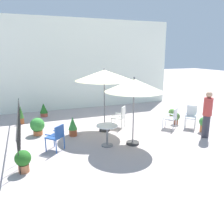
# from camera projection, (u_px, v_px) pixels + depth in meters

# --- Properties ---
(ground_plane) EXTENTS (60.00, 60.00, 0.00)m
(ground_plane) POSITION_uv_depth(u_px,v_px,m) (111.00, 128.00, 9.60)
(ground_plane) COLOR #B5A6A2
(villa_facade) EXTENTS (10.34, 0.30, 4.87)m
(villa_facade) POSITION_uv_depth(u_px,v_px,m) (84.00, 65.00, 12.79)
(villa_facade) COLOR white
(villa_facade) RESTS_ON ground
(terrace_railing) EXTENTS (0.03, 5.68, 1.01)m
(terrace_railing) POSITION_uv_depth(u_px,v_px,m) (19.00, 122.00, 8.19)
(terrace_railing) COLOR black
(terrace_railing) RESTS_ON ground
(patio_umbrella_0) EXTENTS (1.94, 1.94, 2.32)m
(patio_umbrella_0) POSITION_uv_depth(u_px,v_px,m) (134.00, 86.00, 7.44)
(patio_umbrella_0) COLOR #2D2D2D
(patio_umbrella_0) RESTS_ON ground
(patio_umbrella_1) EXTENTS (2.24, 2.24, 2.50)m
(patio_umbrella_1) POSITION_uv_depth(u_px,v_px,m) (104.00, 76.00, 8.76)
(patio_umbrella_1) COLOR #2D2D2D
(patio_umbrella_1) RESTS_ON ground
(cafe_table_0) EXTENTS (0.72, 0.72, 0.72)m
(cafe_table_0) POSITION_uv_depth(u_px,v_px,m) (107.00, 132.00, 7.69)
(cafe_table_0) COLOR white
(cafe_table_0) RESTS_ON ground
(patio_chair_0) EXTENTS (0.65, 0.65, 0.86)m
(patio_chair_0) POSITION_uv_depth(u_px,v_px,m) (172.00, 117.00, 9.47)
(patio_chair_0) COLOR white
(patio_chair_0) RESTS_ON ground
(patio_chair_1) EXTENTS (0.64, 0.64, 0.86)m
(patio_chair_1) POSITION_uv_depth(u_px,v_px,m) (56.00, 136.00, 7.30)
(patio_chair_1) COLOR #27519E
(patio_chair_1) RESTS_ON ground
(patio_chair_2) EXTENTS (0.65, 0.65, 0.93)m
(patio_chair_2) POSITION_uv_depth(u_px,v_px,m) (191.00, 115.00, 9.58)
(patio_chair_2) COLOR white
(patio_chair_2) RESTS_ON ground
(patio_chair_3) EXTENTS (0.67, 0.67, 0.91)m
(patio_chair_3) POSITION_uv_depth(u_px,v_px,m) (120.00, 116.00, 9.60)
(patio_chair_3) COLOR silver
(patio_chair_3) RESTS_ON ground
(potted_plant_0) EXTENTS (0.22, 0.22, 0.82)m
(potted_plant_0) POSITION_uv_depth(u_px,v_px,m) (21.00, 115.00, 10.10)
(potted_plant_0) COLOR #9F502A
(potted_plant_0) RESTS_ON ground
(potted_plant_1) EXTENTS (0.54, 0.54, 0.68)m
(potted_plant_1) POSITION_uv_depth(u_px,v_px,m) (37.00, 126.00, 8.75)
(potted_plant_1) COLOR #C3693B
(potted_plant_1) RESTS_ON ground
(potted_plant_2) EXTENTS (0.34, 0.34, 0.49)m
(potted_plant_2) POSITION_uv_depth(u_px,v_px,m) (172.00, 113.00, 10.94)
(potted_plant_2) COLOR #A4542B
(potted_plant_2) RESTS_ON ground
(potted_plant_3) EXTENTS (0.42, 0.42, 0.61)m
(potted_plant_3) POSITION_uv_depth(u_px,v_px,m) (23.00, 160.00, 6.00)
(potted_plant_3) COLOR #BD724B
(potted_plant_3) RESTS_ON ground
(potted_plant_4) EXTENTS (0.35, 0.35, 0.53)m
(potted_plant_4) POSITION_uv_depth(u_px,v_px,m) (176.00, 118.00, 10.07)
(potted_plant_4) COLOR brown
(potted_plant_4) RESTS_ON ground
(potted_plant_5) EXTENTS (0.33, 0.33, 0.74)m
(potted_plant_5) POSITION_uv_depth(u_px,v_px,m) (73.00, 126.00, 8.66)
(potted_plant_5) COLOR #AA512D
(potted_plant_5) RESTS_ON ground
(potted_plant_6) EXTENTS (0.36, 0.36, 0.61)m
(potted_plant_6) POSITION_uv_depth(u_px,v_px,m) (204.00, 123.00, 9.09)
(potted_plant_6) COLOR #BF6C3D
(potted_plant_6) RESTS_ON ground
(potted_plant_7) EXTENTS (0.38, 0.38, 0.67)m
(potted_plant_7) POSITION_uv_depth(u_px,v_px,m) (44.00, 110.00, 11.31)
(potted_plant_7) COLOR #AF503B
(potted_plant_7) RESTS_ON ground
(standing_person) EXTENTS (0.44, 0.44, 1.73)m
(standing_person) POSITION_uv_depth(u_px,v_px,m) (207.00, 114.00, 8.38)
(standing_person) COLOR #33333D
(standing_person) RESTS_ON ground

